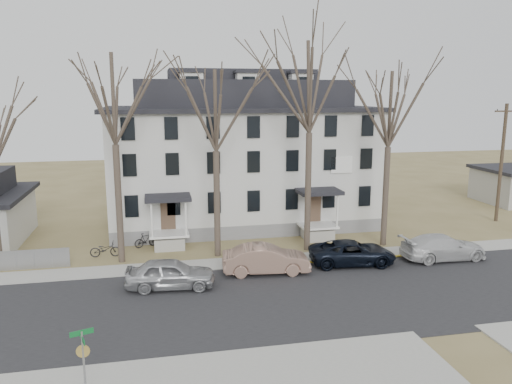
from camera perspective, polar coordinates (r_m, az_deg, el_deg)
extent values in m
plane|color=olive|center=(24.86, 10.49, -13.42)|extent=(120.00, 120.00, 0.00)
cube|color=#27272A|center=(26.56, 8.84, -11.70)|extent=(120.00, 10.00, 0.04)
cube|color=#A09F97|center=(31.87, 5.06, -7.65)|extent=(120.00, 2.00, 0.08)
cube|color=gold|center=(32.83, 13.98, -7.38)|extent=(14.00, 0.25, 0.06)
cube|color=slate|center=(40.64, -1.68, -2.71)|extent=(20.00, 10.00, 1.00)
cube|color=beige|center=(39.80, -1.72, 3.59)|extent=(20.00, 10.00, 8.00)
cube|color=black|center=(39.46, -1.75, 9.50)|extent=(20.80, 10.80, 0.30)
cube|color=black|center=(39.45, -1.76, 11.17)|extent=(16.00, 7.00, 2.00)
cube|color=black|center=(39.47, -1.78, 13.20)|extent=(11.00, 4.50, 0.80)
cube|color=white|center=(34.19, -9.91, -4.71)|extent=(2.60, 2.00, 0.16)
cube|color=white|center=(36.00, 7.07, -3.81)|extent=(2.60, 2.00, 0.16)
cube|color=white|center=(36.65, 9.75, 3.09)|extent=(1.60, 0.08, 1.20)
cylinder|color=#473B31|center=(31.45, -15.40, -1.39)|extent=(0.40, 0.40, 7.28)
cylinder|color=#473B31|center=(31.65, -4.48, -1.41)|extent=(0.40, 0.40, 6.76)
cylinder|color=#473B31|center=(32.81, 5.95, -0.06)|extent=(0.40, 0.40, 7.80)
cylinder|color=#473B31|center=(34.95, 14.57, -0.54)|extent=(0.40, 0.40, 6.76)
cylinder|color=#3D3023|center=(44.62, 26.23, 2.94)|extent=(0.28, 0.28, 9.50)
cube|color=#3D3023|center=(44.29, 26.70, 8.25)|extent=(2.00, 0.12, 0.12)
imported|color=#A4A6A9|center=(27.33, -9.76, -9.25)|extent=(4.88, 2.34, 1.61)
imported|color=#8F6D5C|center=(29.09, 1.14, -7.76)|extent=(5.16, 2.22, 1.65)
imported|color=black|center=(31.14, 10.95, -6.87)|extent=(5.45, 2.96, 1.45)
imported|color=silver|center=(33.55, 20.59, -5.97)|extent=(5.41, 2.24, 1.56)
imported|color=black|center=(33.36, -16.86, -6.35)|extent=(1.89, 0.71, 0.99)
imported|color=black|center=(34.71, -12.44, -5.44)|extent=(1.70, 1.03, 0.99)
cylinder|color=gray|center=(18.47, -19.04, -18.48)|extent=(0.07, 0.07, 2.65)
cube|color=#0C5926|center=(17.88, -19.31, -14.93)|extent=(0.76, 0.03, 0.18)
cube|color=#0C5926|center=(17.98, -19.26, -15.53)|extent=(0.03, 0.76, 0.18)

